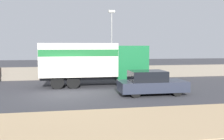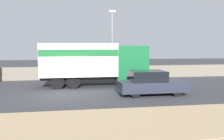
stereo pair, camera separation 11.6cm
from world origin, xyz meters
name	(u,v)px [view 1 (the left image)]	position (x,y,z in m)	size (l,w,h in m)	color
ground_plane	(67,94)	(0.00, 0.00, 0.00)	(80.00, 80.00, 0.00)	#38383D
dirt_shoulder_foreground	(67,126)	(0.00, -6.37, 0.02)	(60.00, 4.29, 0.04)	tan
stone_wall_backdrop	(67,73)	(0.00, 6.90, 0.56)	(60.00, 0.35, 1.13)	gray
street_lamp	(112,39)	(3.93, 6.53, 3.57)	(0.56, 0.28, 6.06)	gray
box_truck	(91,61)	(1.76, 2.83, 1.88)	(7.70, 2.60, 3.13)	#196B38
car_hatchback	(151,83)	(4.98, -1.11, 0.71)	(4.06, 1.80, 1.46)	#282D3D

